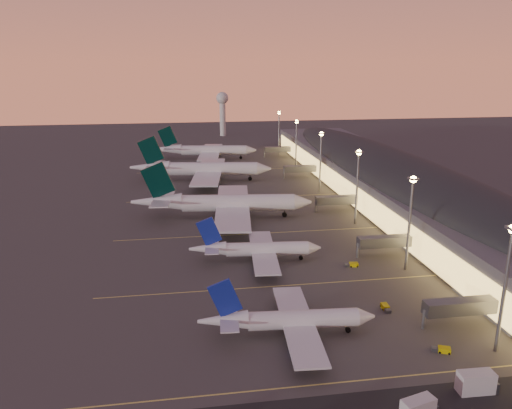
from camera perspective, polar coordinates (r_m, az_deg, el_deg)
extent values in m
plane|color=#413F3C|center=(131.20, 2.17, -8.37)|extent=(700.00, 700.00, 0.00)
cylinder|color=silver|center=(105.05, 5.41, -12.93)|extent=(22.81, 5.42, 3.85)
cone|color=silver|center=(107.98, 12.45, -12.40)|extent=(3.90, 4.09, 3.85)
cone|color=silver|center=(103.38, -3.81, -13.09)|extent=(10.45, 4.55, 3.85)
cube|color=silver|center=(105.20, 4.80, -13.28)|extent=(8.81, 32.78, 0.42)
cylinder|color=navy|center=(112.09, 4.55, -12.07)|extent=(5.29, 3.24, 2.89)
cylinder|color=navy|center=(99.95, 5.91, -15.89)|extent=(5.29, 3.24, 2.89)
cube|color=navy|center=(101.06, -3.56, -10.61)|extent=(7.07, 1.07, 8.35)
cube|color=silver|center=(103.12, -3.11, -12.79)|extent=(4.45, 11.89, 0.27)
cylinder|color=black|center=(108.32, 10.47, -13.81)|extent=(0.33, 0.33, 1.52)
cylinder|color=black|center=(108.42, 10.47, -13.91)|extent=(1.12, 0.75, 1.08)
cylinder|color=black|center=(108.39, 4.15, -13.54)|extent=(0.33, 0.33, 1.52)
cylinder|color=black|center=(108.50, 4.14, -13.64)|extent=(1.12, 0.75, 1.08)
cylinder|color=black|center=(103.80, 4.62, -15.00)|extent=(0.33, 0.33, 1.52)
cylinder|color=black|center=(103.92, 4.61, -15.10)|extent=(1.12, 0.75, 1.08)
cylinder|color=silver|center=(140.60, 1.29, -5.10)|extent=(23.23, 5.96, 3.91)
cone|color=silver|center=(142.31, 6.66, -4.94)|extent=(4.04, 4.23, 3.91)
cone|color=silver|center=(140.04, -5.55, -5.05)|extent=(10.68, 4.83, 3.91)
cube|color=silver|center=(140.76, 0.83, -5.37)|extent=(9.60, 33.40, 0.43)
cylinder|color=navy|center=(148.03, 0.90, -4.82)|extent=(5.43, 3.39, 2.93)
cylinder|color=navy|center=(134.63, 1.39, -7.01)|extent=(5.43, 3.39, 2.93)
cube|color=navy|center=(138.29, -5.39, -3.08)|extent=(7.19, 1.23, 8.48)
cube|color=silver|center=(139.79, -5.04, -4.81)|extent=(4.76, 12.14, 0.27)
cylinder|color=black|center=(142.71, 5.16, -6.01)|extent=(0.34, 0.34, 1.54)
cylinder|color=black|center=(142.79, 5.16, -6.10)|extent=(1.15, 0.78, 1.10)
cylinder|color=black|center=(143.99, 0.45, -5.74)|extent=(0.34, 0.34, 1.54)
cylinder|color=black|center=(144.08, 0.45, -5.82)|extent=(1.15, 0.78, 1.10)
cylinder|color=black|center=(138.94, 0.61, -6.57)|extent=(0.34, 0.34, 1.54)
cylinder|color=black|center=(139.02, 0.61, -6.66)|extent=(1.15, 0.78, 1.10)
cylinder|color=silver|center=(178.62, -2.06, 0.19)|extent=(40.34, 10.48, 6.04)
cone|color=silver|center=(180.21, 5.33, 0.27)|extent=(7.07, 6.72, 6.04)
cone|color=silver|center=(180.64, -11.29, 0.31)|extent=(18.59, 8.02, 6.04)
cube|color=silver|center=(178.92, -2.68, -0.15)|extent=(18.06, 59.27, 0.66)
cylinder|color=#54575B|center=(191.81, -2.27, 0.34)|extent=(9.46, 5.51, 4.53)
cylinder|color=#54575B|center=(167.24, -2.24, -2.04)|extent=(9.46, 5.51, 4.53)
cube|color=black|center=(178.59, -11.14, 2.72)|extent=(11.93, 2.24, 13.39)
cube|color=silver|center=(180.07, -10.62, 0.59)|extent=(8.75, 21.59, 0.42)
cylinder|color=black|center=(180.66, 3.28, -1.04)|extent=(0.53, 0.53, 2.41)
cylinder|color=black|center=(180.77, 3.27, -1.15)|extent=(1.80, 1.24, 1.69)
cylinder|color=black|center=(183.88, -3.06, -0.73)|extent=(0.53, 0.53, 2.41)
cylinder|color=black|center=(183.98, -3.06, -0.84)|extent=(1.80, 1.24, 1.69)
cylinder|color=black|center=(175.80, -3.09, -1.53)|extent=(0.53, 0.53, 2.41)
cylinder|color=black|center=(175.91, -3.09, -1.64)|extent=(1.80, 1.24, 1.69)
cylinder|color=silver|center=(235.78, -4.90, 4.08)|extent=(41.53, 12.03, 6.21)
cone|color=silver|center=(235.19, 0.92, 4.11)|extent=(7.45, 7.10, 6.21)
cone|color=silver|center=(239.71, -12.04, 4.17)|extent=(19.25, 8.80, 6.21)
cube|color=silver|center=(236.16, -5.37, 3.82)|extent=(20.41, 61.12, 0.68)
cylinder|color=#54575B|center=(249.37, -4.81, 3.99)|extent=(9.85, 5.94, 4.66)
cylinder|color=#54575B|center=(223.68, -5.29, 2.58)|extent=(9.85, 5.94, 4.66)
cube|color=black|center=(238.06, -11.93, 6.07)|extent=(12.26, 2.68, 13.78)
cube|color=silver|center=(239.09, -11.52, 4.40)|extent=(9.65, 22.34, 0.43)
cylinder|color=black|center=(236.04, -0.69, 3.07)|extent=(0.56, 0.56, 2.48)
cylinder|color=black|center=(236.13, -0.69, 2.98)|extent=(1.88, 1.32, 1.74)
cylinder|color=black|center=(241.20, -5.58, 3.28)|extent=(0.56, 0.56, 2.48)
cylinder|color=black|center=(241.29, -5.58, 3.19)|extent=(1.88, 1.32, 1.74)
cylinder|color=black|center=(232.77, -5.76, 2.81)|extent=(0.56, 0.56, 2.48)
cylinder|color=black|center=(232.85, -5.76, 2.72)|extent=(1.88, 1.32, 1.74)
cylinder|color=silver|center=(289.11, -4.86, 6.19)|extent=(37.49, 10.67, 5.61)
cone|color=silver|center=(288.43, -0.56, 6.22)|extent=(6.70, 6.38, 5.61)
cone|color=silver|center=(292.09, -10.17, 6.24)|extent=(17.36, 7.86, 5.61)
cube|color=silver|center=(289.41, -5.21, 6.00)|extent=(18.14, 55.16, 0.62)
cylinder|color=#54575B|center=(301.36, -4.81, 6.04)|extent=(8.87, 5.32, 4.20)
cylinder|color=#54575B|center=(277.97, -5.13, 5.19)|extent=(8.87, 5.32, 4.20)
cube|color=black|center=(290.84, -10.07, 7.65)|extent=(11.07, 2.36, 12.44)
cube|color=silver|center=(291.63, -9.78, 6.41)|extent=(8.61, 20.15, 0.39)
cylinder|color=black|center=(289.15, -1.75, 5.45)|extent=(0.51, 0.51, 2.24)
cylinder|color=black|center=(289.21, -1.75, 5.39)|extent=(1.69, 1.19, 1.57)
cylinder|color=black|center=(293.87, -5.37, 5.56)|extent=(0.51, 0.51, 2.24)
cylinder|color=black|center=(293.93, -5.37, 5.50)|extent=(1.69, 1.19, 1.57)
cylinder|color=black|center=(286.18, -5.49, 5.28)|extent=(0.51, 0.51, 2.24)
cylinder|color=black|center=(286.25, -5.49, 5.21)|extent=(1.69, 1.19, 1.57)
cube|color=#535359|center=(213.48, 14.96, 2.44)|extent=(40.00, 255.00, 12.00)
ellipsoid|color=#212426|center=(212.20, 15.08, 4.01)|extent=(39.00, 253.00, 10.92)
cube|color=#F6C35F|center=(206.49, 9.80, 2.02)|extent=(0.40, 244.80, 8.00)
cube|color=#54575B|center=(115.52, 22.33, -10.73)|extent=(16.00, 3.20, 3.00)
cylinder|color=slate|center=(112.82, 18.63, -12.32)|extent=(0.70, 0.70, 4.40)
cube|color=#54575B|center=(148.06, 14.50, -4.11)|extent=(16.00, 3.20, 3.00)
cylinder|color=slate|center=(145.97, 11.54, -5.17)|extent=(0.70, 0.70, 4.40)
cube|color=#54575B|center=(188.15, 9.20, 0.51)|extent=(16.00, 3.20, 3.00)
cylinder|color=slate|center=(186.50, 6.83, -0.27)|extent=(0.70, 0.70, 4.40)
cube|color=#54575B|center=(241.42, 5.09, 4.09)|extent=(16.00, 3.20, 3.00)
cylinder|color=slate|center=(240.14, 3.22, 3.51)|extent=(0.70, 0.70, 4.40)
cube|color=#54575B|center=(295.11, 2.49, 6.33)|extent=(16.00, 3.20, 3.00)
cylinder|color=slate|center=(294.07, 0.95, 5.85)|extent=(0.70, 0.70, 4.40)
cylinder|color=slate|center=(105.84, 26.49, -8.95)|extent=(0.70, 0.70, 25.00)
cylinder|color=slate|center=(137.77, 17.11, -2.31)|extent=(0.70, 0.70, 25.00)
cube|color=slate|center=(134.47, 17.55, 2.83)|extent=(2.20, 2.20, 0.50)
sphere|color=#FFD056|center=(134.52, 17.54, 2.75)|extent=(1.80, 1.80, 1.80)
cylinder|color=slate|center=(173.09, 11.46, 1.77)|extent=(0.70, 0.70, 25.00)
cube|color=slate|center=(170.47, 11.69, 5.91)|extent=(2.20, 2.20, 0.50)
sphere|color=#FFD056|center=(170.51, 11.69, 5.85)|extent=(1.80, 1.80, 1.80)
cylinder|color=slate|center=(214.79, 7.37, 4.71)|extent=(0.70, 0.70, 25.00)
cube|color=slate|center=(212.69, 7.49, 8.07)|extent=(2.20, 2.20, 0.50)
sphere|color=#FFD056|center=(212.72, 7.49, 8.01)|extent=(1.80, 1.80, 1.80)
cylinder|color=slate|center=(257.60, 4.61, 6.67)|extent=(0.70, 0.70, 25.00)
cube|color=slate|center=(255.86, 4.67, 9.48)|extent=(2.20, 2.20, 0.50)
sphere|color=#FFD056|center=(255.88, 4.67, 9.43)|extent=(1.80, 1.80, 1.80)
cylinder|color=slate|center=(301.06, 2.63, 8.06)|extent=(0.70, 0.70, 25.00)
cube|color=slate|center=(299.56, 2.66, 10.46)|extent=(2.20, 2.20, 0.50)
sphere|color=#FFD056|center=(299.58, 2.66, 10.43)|extent=(1.80, 1.80, 1.80)
cylinder|color=silver|center=(380.92, -3.83, 9.79)|extent=(4.40, 4.40, 26.00)
sphere|color=silver|center=(379.59, -3.87, 12.04)|extent=(9.00, 9.00, 9.00)
cube|color=#D8C659|center=(93.21, 7.74, -19.67)|extent=(90.00, 0.36, 0.00)
cube|color=#D8C659|center=(126.75, 2.61, -9.28)|extent=(90.00, 0.36, 0.00)
cube|color=#D8C659|center=(163.23, -0.16, -3.35)|extent=(90.00, 0.36, 0.00)
cube|color=#D8C659|center=(205.84, -2.04, 0.76)|extent=(90.00, 0.36, 0.00)
cube|color=#D8C659|center=(259.02, -3.50, 3.93)|extent=(90.00, 0.36, 0.00)
cube|color=#C4B404|center=(106.83, 20.72, -15.26)|extent=(2.65, 2.19, 1.05)
cube|color=#54575B|center=(106.67, 19.77, -15.30)|extent=(1.70, 1.65, 0.76)
cylinder|color=black|center=(107.72, 21.12, -15.22)|extent=(0.45, 0.32, 0.42)
cylinder|color=black|center=(106.51, 21.22, -15.62)|extent=(0.45, 0.32, 0.42)
cylinder|color=black|center=(107.48, 20.19, -15.20)|extent=(0.45, 0.32, 0.42)
cylinder|color=black|center=(106.27, 20.27, -15.59)|extent=(0.45, 0.32, 0.42)
cube|color=#C4B404|center=(120.98, 20.83, -11.43)|extent=(2.29, 1.44, 1.04)
cube|color=#54575B|center=(120.24, 20.11, -11.61)|extent=(1.34, 1.25, 0.76)
cylinder|color=black|center=(122.07, 21.01, -11.36)|extent=(0.42, 0.17, 0.42)
cylinder|color=black|center=(120.99, 21.34, -11.65)|extent=(0.42, 0.17, 0.42)
cylinder|color=black|center=(121.26, 20.29, -11.47)|extent=(0.42, 0.17, 0.42)
cylinder|color=black|center=(120.17, 20.63, -11.77)|extent=(0.42, 0.17, 0.42)
cube|color=#C4B404|center=(140.41, 11.10, -6.74)|extent=(2.50, 1.72, 1.08)
cube|color=#54575B|center=(140.07, 10.39, -6.83)|extent=(1.50, 1.42, 0.78)
cylinder|color=black|center=(141.39, 11.38, -6.74)|extent=(0.45, 0.22, 0.43)
cylinder|color=black|center=(140.08, 11.52, -6.97)|extent=(0.45, 0.22, 0.43)
cylinder|color=black|center=(140.99, 10.68, -6.76)|extent=(0.45, 0.22, 0.43)
cylinder|color=black|center=(139.68, 10.81, -7.00)|extent=(0.45, 0.22, 0.43)
cube|color=silver|center=(88.42, 18.02, -21.29)|extent=(5.90, 3.73, 3.38)
cube|color=#54575B|center=(90.26, 19.19, -21.17)|extent=(2.30, 2.58, 1.79)
cube|color=silver|center=(97.11, 23.83, -18.09)|extent=(6.15, 2.85, 3.75)
cube|color=#54575B|center=(98.86, 25.16, -18.22)|extent=(2.07, 2.49, 1.99)
cube|color=#C4B404|center=(119.41, 14.52, -11.22)|extent=(1.54, 2.37, 1.06)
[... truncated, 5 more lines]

